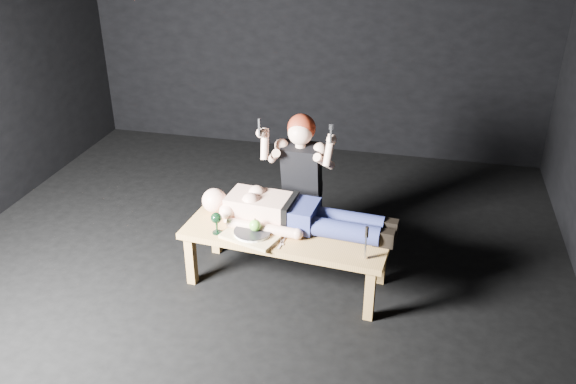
# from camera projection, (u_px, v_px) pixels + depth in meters

# --- Properties ---
(ground) EXTENTS (5.00, 5.00, 0.00)m
(ground) POSITION_uv_depth(u_px,v_px,m) (251.00, 266.00, 4.75)
(ground) COLOR black
(ground) RESTS_ON ground
(back_wall) EXTENTS (5.00, 0.00, 5.00)m
(back_wall) POSITION_uv_depth(u_px,v_px,m) (315.00, 15.00, 6.23)
(back_wall) COLOR black
(back_wall) RESTS_ON ground
(table) EXTENTS (1.55, 0.69, 0.45)m
(table) POSITION_uv_depth(u_px,v_px,m) (286.00, 257.00, 4.46)
(table) COLOR #B4873F
(table) RESTS_ON ground
(lying_man) EXTENTS (1.44, 0.55, 0.25)m
(lying_man) POSITION_uv_depth(u_px,v_px,m) (296.00, 211.00, 4.38)
(lying_man) COLOR #E2AF96
(lying_man) RESTS_ON table
(kneeling_woman) EXTENTS (0.66, 0.74, 1.22)m
(kneeling_woman) POSITION_uv_depth(u_px,v_px,m) (303.00, 178.00, 4.79)
(kneeling_woman) COLOR black
(kneeling_woman) RESTS_ON ground
(serving_tray) EXTENTS (0.47, 0.39, 0.02)m
(serving_tray) POSITION_uv_depth(u_px,v_px,m) (253.00, 235.00, 4.30)
(serving_tray) COLOR tan
(serving_tray) RESTS_ON table
(plate) EXTENTS (0.33, 0.33, 0.02)m
(plate) POSITION_uv_depth(u_px,v_px,m) (252.00, 232.00, 4.29)
(plate) COLOR white
(plate) RESTS_ON serving_tray
(apple) EXTENTS (0.09, 0.09, 0.09)m
(apple) POSITION_uv_depth(u_px,v_px,m) (255.00, 225.00, 4.27)
(apple) COLOR green
(apple) RESTS_ON plate
(goblet) EXTENTS (0.09, 0.09, 0.17)m
(goblet) POSITION_uv_depth(u_px,v_px,m) (217.00, 223.00, 4.30)
(goblet) COLOR black
(goblet) RESTS_ON table
(fork_flat) EXTENTS (0.02, 0.16, 0.01)m
(fork_flat) POSITION_uv_depth(u_px,v_px,m) (236.00, 235.00, 4.32)
(fork_flat) COLOR #B2B2B7
(fork_flat) RESTS_ON table
(knife_flat) EXTENTS (0.03, 0.16, 0.01)m
(knife_flat) POSITION_uv_depth(u_px,v_px,m) (282.00, 243.00, 4.21)
(knife_flat) COLOR #B2B2B7
(knife_flat) RESTS_ON table
(spoon_flat) EXTENTS (0.08, 0.15, 0.01)m
(spoon_flat) POSITION_uv_depth(u_px,v_px,m) (281.00, 239.00, 4.26)
(spoon_flat) COLOR #B2B2B7
(spoon_flat) RESTS_ON table
(carving_knife) EXTENTS (0.03, 0.04, 0.25)m
(carving_knife) POSITION_uv_depth(u_px,v_px,m) (366.00, 243.00, 3.99)
(carving_knife) COLOR #B2B2B7
(carving_knife) RESTS_ON table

